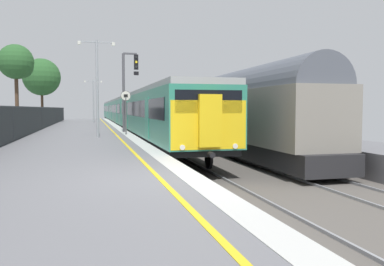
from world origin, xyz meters
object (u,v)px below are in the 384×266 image
platform_lamp_far (93,97)px  commuter_train_at_platform (126,111)px  signal_gantry (127,83)px  background_tree_centre (41,78)px  background_tree_left (17,63)px  speed_limit_sign (126,107)px  platform_lamp_mid (97,80)px  freight_train_adjacent_track (169,109)px

platform_lamp_far → commuter_train_at_platform: bearing=-21.9°
signal_gantry → background_tree_centre: size_ratio=0.73×
signal_gantry → platform_lamp_far: signal_gantry is taller
commuter_train_at_platform → background_tree_left: (-9.66, -9.86, 4.00)m
speed_limit_sign → platform_lamp_mid: (-1.71, -1.93, 1.45)m
background_tree_centre → commuter_train_at_platform: bearing=-21.4°
background_tree_left → commuter_train_at_platform: bearing=45.6°
commuter_train_at_platform → freight_train_adjacent_track: freight_train_adjacent_track is taller
freight_train_adjacent_track → signal_gantry: 14.93m
commuter_train_at_platform → platform_lamp_mid: platform_lamp_mid is taller
freight_train_adjacent_track → platform_lamp_mid: 20.00m
background_tree_left → speed_limit_sign: bearing=-54.4°
background_tree_left → platform_lamp_mid: bearing=-64.6°
freight_train_adjacent_track → platform_lamp_far: (-7.56, 5.70, 1.40)m
commuter_train_at_platform → platform_lamp_mid: (-3.56, -22.71, 1.88)m
background_tree_left → background_tree_centre: size_ratio=0.93×
speed_limit_sign → freight_train_adjacent_track: bearing=70.5°
commuter_train_at_platform → freight_train_adjacent_track: (4.00, -4.27, 0.22)m
speed_limit_sign → background_tree_centre: size_ratio=0.36×
commuter_train_at_platform → signal_gantry: size_ratio=12.15×
background_tree_left → background_tree_centre: bearing=88.6°
platform_lamp_mid → background_tree_centre: (-5.78, 26.37, 1.94)m
signal_gantry → speed_limit_sign: (-0.36, -2.74, -1.62)m
commuter_train_at_platform → platform_lamp_mid: 23.06m
freight_train_adjacent_track → signal_gantry: size_ratio=10.99×
freight_train_adjacent_track → background_tree_centre: background_tree_centre is taller
commuter_train_at_platform → speed_limit_sign: (-1.85, -20.78, 0.42)m
platform_lamp_far → background_tree_centre: background_tree_centre is taller
commuter_train_at_platform → signal_gantry: 18.21m
commuter_train_at_platform → platform_lamp_far: (-3.56, 1.43, 1.62)m
speed_limit_sign → platform_lamp_far: bearing=94.4°
commuter_train_at_platform → background_tree_centre: size_ratio=8.81×
signal_gantry → platform_lamp_far: 19.59m
freight_train_adjacent_track → speed_limit_sign: 17.51m
speed_limit_sign → platform_lamp_far: (-1.71, 22.21, 1.20)m
platform_lamp_mid → background_tree_centre: size_ratio=0.72×
commuter_train_at_platform → platform_lamp_far: 4.16m
signal_gantry → platform_lamp_mid: bearing=-113.9°
platform_lamp_mid → platform_lamp_far: platform_lamp_mid is taller
signal_gantry → platform_lamp_far: bearing=96.1°
signal_gantry → background_tree_left: (-8.18, 8.18, 1.96)m
platform_lamp_far → speed_limit_sign: bearing=-85.6°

